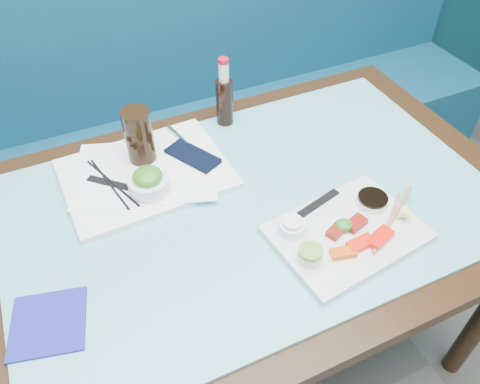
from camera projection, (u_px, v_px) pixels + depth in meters
name	position (u px, v px, depth m)	size (l,w,h in m)	color
booth_bench	(166.00, 137.00, 2.00)	(3.00, 0.56, 1.17)	navy
dining_table	(252.00, 226.00, 1.25)	(1.40, 0.90, 0.75)	black
glass_top	(253.00, 203.00, 1.19)	(1.22, 0.76, 0.01)	#61B4C3
sashimi_plate	(347.00, 233.00, 1.10)	(0.34, 0.25, 0.02)	silver
salmon_left	(343.00, 253.00, 1.04)	(0.06, 0.03, 0.01)	#E14709
salmon_mid	(361.00, 244.00, 1.06)	(0.06, 0.03, 0.02)	#FC1E0A
salmon_right	(380.00, 238.00, 1.07)	(0.07, 0.03, 0.02)	#FC160A
tuna_left	(336.00, 231.00, 1.09)	(0.05, 0.03, 0.02)	maroon
tuna_right	(356.00, 223.00, 1.10)	(0.05, 0.03, 0.02)	maroon
seaweed_garnish	(344.00, 225.00, 1.10)	(0.04, 0.04, 0.02)	#20771B
ramekin_wasabi	(310.00, 256.00, 1.03)	(0.06, 0.06, 0.02)	white
wasabi_fill	(311.00, 251.00, 1.02)	(0.05, 0.05, 0.01)	#6BA635
ramekin_ginger	(292.00, 227.00, 1.09)	(0.06, 0.06, 0.03)	white
ginger_fill	(292.00, 222.00, 1.08)	(0.05, 0.05, 0.01)	white
soy_dish	(372.00, 201.00, 1.16)	(0.08, 0.08, 0.02)	white
soy_fill	(373.00, 198.00, 1.15)	(0.07, 0.07, 0.01)	black
lemon_wedge	(407.00, 215.00, 1.11)	(0.04, 0.04, 0.03)	#F2F775
chopstick_sleeve	(319.00, 203.00, 1.16)	(0.13, 0.02, 0.00)	black
wooden_chopstick_a	(390.00, 219.00, 1.12)	(0.01, 0.01, 0.20)	#A2714C
wooden_chopstick_b	(393.00, 218.00, 1.12)	(0.01, 0.01, 0.26)	#A26D4C
serving_tray	(146.00, 174.00, 1.25)	(0.43, 0.32, 0.02)	white
paper_placemat	(145.00, 171.00, 1.25)	(0.37, 0.26, 0.00)	white
seaweed_bowl	(149.00, 184.00, 1.18)	(0.10, 0.10, 0.04)	white
seaweed_salad	(147.00, 176.00, 1.16)	(0.08, 0.08, 0.04)	#30771B
cola_glass	(139.00, 136.00, 1.23)	(0.08, 0.08, 0.15)	black
navy_pouch	(193.00, 156.00, 1.28)	(0.07, 0.15, 0.01)	black
fork	(178.00, 135.00, 1.35)	(0.01, 0.01, 0.10)	silver
black_chopstick_a	(109.00, 184.00, 1.21)	(0.01, 0.01, 0.23)	black
black_chopstick_b	(112.00, 183.00, 1.21)	(0.01, 0.01, 0.24)	black
tray_sleeve	(111.00, 184.00, 1.21)	(0.02, 0.14, 0.00)	black
cola_bottle_body	(225.00, 102.00, 1.38)	(0.05, 0.05, 0.14)	black
cola_bottle_neck	(224.00, 72.00, 1.31)	(0.03, 0.03, 0.06)	silver
cola_bottle_cap	(223.00, 61.00, 1.29)	(0.03, 0.03, 0.01)	#B90B20
blue_napkin	(48.00, 323.00, 0.94)	(0.15, 0.15, 0.01)	navy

